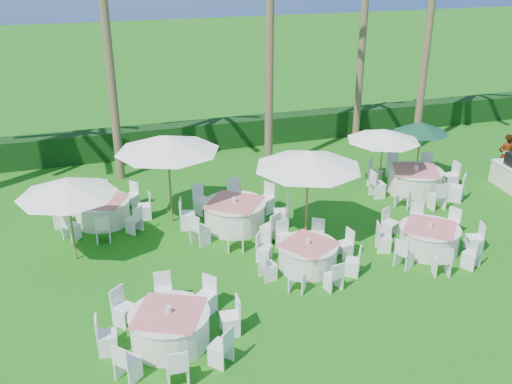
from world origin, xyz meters
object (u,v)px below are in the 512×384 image
(umbrella_d, at_px, (384,135))
(banquet_table_d, at_px, (103,211))
(banquet_table_f, at_px, (415,181))
(staff_person, at_px, (505,156))
(banquet_table_a, at_px, (170,327))
(banquet_table_c, at_px, (429,238))
(umbrella_b, at_px, (308,160))
(umbrella_a, at_px, (67,188))
(banquet_table_b, at_px, (308,255))
(umbrella_c, at_px, (167,143))
(umbrella_green, at_px, (421,128))
(banquet_table_e, at_px, (235,214))

(umbrella_d, bearing_deg, banquet_table_d, 176.94)
(banquet_table_f, relative_size, staff_person, 1.99)
(banquet_table_a, relative_size, banquet_table_c, 1.06)
(umbrella_b, relative_size, staff_person, 1.85)
(banquet_table_d, relative_size, umbrella_d, 1.18)
(banquet_table_d, height_order, umbrella_a, umbrella_a)
(banquet_table_d, height_order, umbrella_d, umbrella_d)
(banquet_table_a, bearing_deg, banquet_table_f, 30.11)
(banquet_table_b, xyz_separation_m, umbrella_a, (-6.21, 2.48, 1.85))
(umbrella_c, bearing_deg, umbrella_green, 3.68)
(banquet_table_b, distance_m, umbrella_green, 8.18)
(banquet_table_b, height_order, banquet_table_c, banquet_table_c)
(banquet_table_f, distance_m, staff_person, 4.18)
(banquet_table_d, bearing_deg, umbrella_green, -0.05)
(umbrella_c, xyz_separation_m, umbrella_green, (9.59, 0.62, -0.57))
(banquet_table_d, bearing_deg, banquet_table_e, -22.37)
(staff_person, bearing_deg, umbrella_b, 22.79)
(banquet_table_e, relative_size, umbrella_d, 1.32)
(banquet_table_c, distance_m, banquet_table_e, 6.02)
(banquet_table_a, relative_size, banquet_table_b, 1.09)
(staff_person, bearing_deg, umbrella_a, 13.43)
(banquet_table_d, distance_m, staff_person, 15.23)
(banquet_table_b, relative_size, staff_person, 1.70)
(umbrella_b, relative_size, umbrella_c, 0.97)
(banquet_table_f, height_order, staff_person, staff_person)
(banquet_table_b, relative_size, banquet_table_f, 0.85)
(banquet_table_f, xyz_separation_m, umbrella_d, (-1.20, 0.44, 1.73))
(umbrella_b, bearing_deg, staff_person, 14.69)
(umbrella_a, bearing_deg, umbrella_d, 8.85)
(umbrella_d, relative_size, staff_person, 1.51)
(umbrella_c, distance_m, umbrella_d, 7.72)
(banquet_table_f, bearing_deg, banquet_table_a, -149.89)
(banquet_table_b, bearing_deg, umbrella_c, 127.44)
(staff_person, bearing_deg, banquet_table_e, 12.93)
(umbrella_b, bearing_deg, banquet_table_c, -28.75)
(banquet_table_f, height_order, umbrella_a, umbrella_a)
(banquet_table_c, bearing_deg, umbrella_a, 164.84)
(banquet_table_e, xyz_separation_m, umbrella_c, (-1.85, 1.02, 2.25))
(banquet_table_a, xyz_separation_m, umbrella_d, (8.85, 6.27, 1.76))
(umbrella_d, height_order, staff_person, umbrella_d)
(banquet_table_d, distance_m, banquet_table_e, 4.33)
(banquet_table_b, distance_m, umbrella_a, 6.94)
(banquet_table_a, height_order, banquet_table_b, banquet_table_a)
(banquet_table_b, bearing_deg, banquet_table_f, 32.74)
(banquet_table_c, bearing_deg, banquet_table_f, 63.13)
(banquet_table_a, bearing_deg, umbrella_a, 112.92)
(umbrella_c, distance_m, umbrella_green, 9.62)
(umbrella_a, bearing_deg, umbrella_green, 9.83)
(banquet_table_f, height_order, umbrella_d, umbrella_d)
(banquet_table_a, bearing_deg, banquet_table_d, 98.39)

